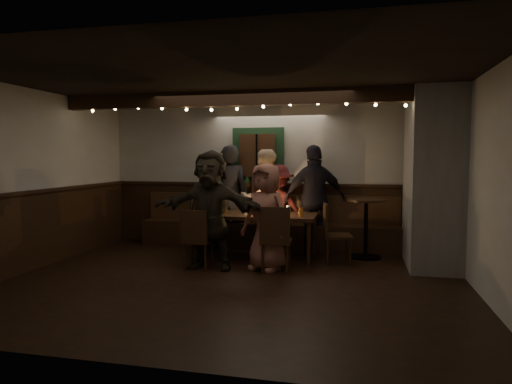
% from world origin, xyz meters
% --- Properties ---
extents(room, '(6.02, 5.01, 2.62)m').
position_xyz_m(room, '(1.07, 1.42, 1.07)').
color(room, black).
rests_on(room, ground).
extents(dining_table, '(2.01, 0.86, 0.87)m').
position_xyz_m(dining_table, '(-0.05, 1.40, 0.66)').
color(dining_table, black).
rests_on(dining_table, ground).
extents(chair_near_left, '(0.40, 0.40, 0.87)m').
position_xyz_m(chair_near_left, '(-0.68, 0.48, 0.49)').
color(chair_near_left, black).
rests_on(chair_near_left, ground).
extents(chair_near_right, '(0.45, 0.45, 0.94)m').
position_xyz_m(chair_near_right, '(0.47, 0.55, 0.53)').
color(chair_near_right, black).
rests_on(chair_near_right, ground).
extents(chair_end, '(0.48, 0.48, 0.91)m').
position_xyz_m(chair_end, '(1.20, 1.32, 0.51)').
color(chair_end, black).
rests_on(chair_end, ground).
extents(high_top, '(0.60, 0.60, 0.95)m').
position_xyz_m(high_top, '(1.71, 1.81, 0.60)').
color(high_top, black).
rests_on(high_top, ground).
extents(person_a, '(0.90, 0.69, 1.64)m').
position_xyz_m(person_a, '(-0.98, 2.03, 0.82)').
color(person_a, '#28282B').
rests_on(person_a, ground).
extents(person_b, '(0.74, 0.55, 1.84)m').
position_xyz_m(person_b, '(-0.66, 2.15, 0.92)').
color(person_b, black).
rests_on(person_b, ground).
extents(person_c, '(1.01, 0.89, 1.75)m').
position_xyz_m(person_c, '(0.00, 2.03, 0.87)').
color(person_c, beige).
rests_on(person_c, ground).
extents(person_d, '(0.97, 0.57, 1.49)m').
position_xyz_m(person_d, '(0.23, 2.06, 0.74)').
color(person_d, '#4F1719').
rests_on(person_d, ground).
extents(person_e, '(1.16, 0.83, 1.83)m').
position_xyz_m(person_e, '(0.86, 2.12, 0.91)').
color(person_e, black).
rests_on(person_e, ground).
extents(person_f, '(1.62, 0.58, 1.73)m').
position_xyz_m(person_f, '(-0.50, 0.60, 0.86)').
color(person_f, '#2A241A').
rests_on(person_f, ground).
extents(person_g, '(0.88, 0.74, 1.54)m').
position_xyz_m(person_g, '(0.30, 0.69, 0.77)').
color(person_g, '#A76756').
rests_on(person_g, ground).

